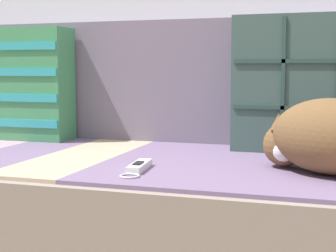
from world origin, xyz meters
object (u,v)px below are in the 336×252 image
at_px(game_remote_far, 139,167).
at_px(throw_pillow_quilted, 311,84).
at_px(couch, 155,219).
at_px(throw_pillow_striped, 12,84).
at_px(sleeping_cat, 325,138).

bearing_deg(game_remote_far, throw_pillow_quilted, 47.76).
bearing_deg(couch, game_remote_far, -81.17).
relative_size(couch, game_remote_far, 10.79).
relative_size(couch, throw_pillow_quilted, 4.28).
height_order(throw_pillow_quilted, throw_pillow_striped, throw_pillow_quilted).
height_order(throw_pillow_quilted, sleeping_cat, throw_pillow_quilted).
bearing_deg(couch, throw_pillow_quilted, 26.33).
distance_m(throw_pillow_quilted, throw_pillow_striped, 1.07).
distance_m(throw_pillow_quilted, sleeping_cat, 0.37).
relative_size(throw_pillow_quilted, throw_pillow_striped, 1.04).
bearing_deg(throw_pillow_striped, couch, -18.74).
relative_size(sleeping_cat, game_remote_far, 1.94).
xyz_separation_m(couch, sleeping_cat, (0.49, -0.12, 0.28)).
bearing_deg(sleeping_cat, game_remote_far, -167.11).
distance_m(throw_pillow_quilted, game_remote_far, 0.63).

